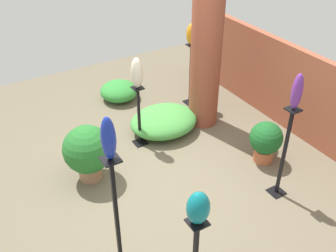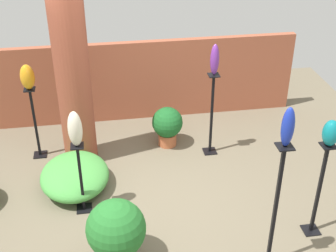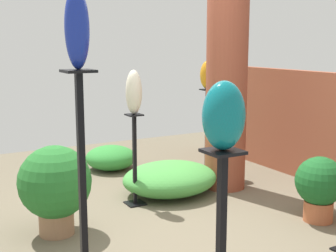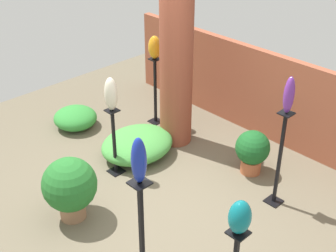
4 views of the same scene
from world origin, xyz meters
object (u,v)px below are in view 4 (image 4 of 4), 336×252
at_px(pedestal_amber, 155,94).
at_px(pedestal_violet, 279,163).
at_px(art_vase_violet, 289,95).
at_px(art_vase_cobalt, 139,161).
at_px(brick_pillar, 176,64).
at_px(art_vase_amber, 155,47).
at_px(pedestal_ivory, 114,145).
at_px(art_vase_ivory, 111,94).
at_px(potted_plant_mid_right, 70,186).
at_px(art_vase_teal, 240,217).
at_px(potted_plant_front_right, 252,150).

bearing_deg(pedestal_amber, pedestal_violet, -6.97).
bearing_deg(art_vase_violet, pedestal_violet, 90.00).
xyz_separation_m(pedestal_violet, art_vase_cobalt, (0.11, -2.33, 1.21)).
height_order(art_vase_violet, art_vase_cobalt, art_vase_cobalt).
bearing_deg(art_vase_violet, art_vase_cobalt, -87.19).
bearing_deg(pedestal_amber, brick_pillar, -14.02).
bearing_deg(art_vase_amber, pedestal_ivory, -64.20).
distance_m(pedestal_amber, pedestal_ivory, 1.53).
bearing_deg(art_vase_cobalt, art_vase_amber, 135.72).
bearing_deg(art_vase_amber, art_vase_ivory, -64.20).
height_order(pedestal_amber, art_vase_ivory, art_vase_ivory).
bearing_deg(pedestal_violet, art_vase_amber, 173.03).
bearing_deg(potted_plant_mid_right, art_vase_ivory, 111.30).
bearing_deg(pedestal_amber, pedestal_ivory, -64.20).
distance_m(art_vase_violet, art_vase_teal, 2.09).
bearing_deg(art_vase_cobalt, art_vase_ivory, 148.16).
bearing_deg(art_vase_cobalt, pedestal_ivory, 148.16).
relative_size(pedestal_ivory, art_vase_teal, 3.19).
distance_m(art_vase_violet, art_vase_cobalt, 2.35).
xyz_separation_m(pedestal_violet, art_vase_ivory, (-1.94, -1.06, 0.62)).
height_order(brick_pillar, art_vase_amber, brick_pillar).
bearing_deg(art_vase_amber, pedestal_amber, 90.00).
bearing_deg(art_vase_violet, art_vase_amber, 173.03).
distance_m(pedestal_amber, art_vase_amber, 0.80).
bearing_deg(brick_pillar, potted_plant_mid_right, -79.38).
distance_m(pedestal_violet, potted_plant_front_right, 0.73).
relative_size(art_vase_cobalt, potted_plant_front_right, 0.66).
bearing_deg(art_vase_ivory, art_vase_amber, 115.80).
relative_size(pedestal_amber, art_vase_teal, 3.64).
bearing_deg(art_vase_cobalt, pedestal_violet, 92.81).
relative_size(brick_pillar, pedestal_ivory, 2.57).
bearing_deg(art_vase_ivory, art_vase_violet, 28.61).
height_order(brick_pillar, art_vase_ivory, brick_pillar).
height_order(pedestal_ivory, art_vase_cobalt, art_vase_cobalt).
bearing_deg(art_vase_teal, potted_plant_front_right, 123.02).
bearing_deg(art_vase_ivory, potted_plant_mid_right, -68.70).
bearing_deg(pedestal_amber, art_vase_amber, -90.00).
xyz_separation_m(brick_pillar, art_vase_ivory, (0.03, -1.22, -0.05)).
bearing_deg(art_vase_violet, potted_plant_front_right, 153.18).
xyz_separation_m(art_vase_violet, potted_plant_front_right, (-0.62, 0.31, -1.17)).
bearing_deg(pedestal_violet, art_vase_teal, -66.62).
height_order(brick_pillar, pedestal_ivory, brick_pillar).
bearing_deg(art_vase_ivory, pedestal_ivory, 0.00).
xyz_separation_m(art_vase_amber, art_vase_cobalt, (2.72, -2.65, 0.49)).
relative_size(pedestal_violet, art_vase_teal, 4.22).
relative_size(pedestal_violet, art_vase_ivory, 2.83).
bearing_deg(art_vase_amber, brick_pillar, -14.02).
height_order(brick_pillar, potted_plant_front_right, brick_pillar).
xyz_separation_m(brick_pillar, art_vase_violet, (1.97, -0.16, 0.26)).
bearing_deg(potted_plant_mid_right, art_vase_violet, 52.51).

